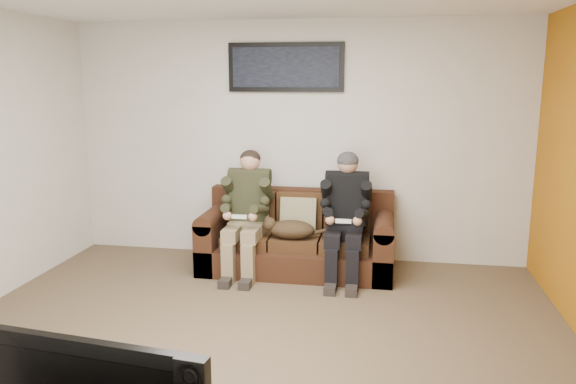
% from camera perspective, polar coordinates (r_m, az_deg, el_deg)
% --- Properties ---
extents(floor, '(5.00, 5.00, 0.00)m').
position_cam_1_polar(floor, '(4.41, -3.80, -15.31)').
color(floor, brown).
rests_on(floor, ground).
extents(wall_back, '(5.00, 0.00, 5.00)m').
position_cam_1_polar(wall_back, '(6.18, 0.92, 5.12)').
color(wall_back, beige).
rests_on(wall_back, ground).
extents(wall_front, '(5.00, 0.00, 5.00)m').
position_cam_1_polar(wall_front, '(1.96, -20.11, -9.77)').
color(wall_front, beige).
rests_on(wall_front, ground).
extents(sofa, '(1.98, 0.86, 0.81)m').
position_cam_1_polar(sofa, '(5.95, 1.02, -4.91)').
color(sofa, '#381D10').
rests_on(sofa, ground).
extents(throw_pillow, '(0.38, 0.18, 0.37)m').
position_cam_1_polar(throw_pillow, '(5.91, 1.08, -2.30)').
color(throw_pillow, '#90885E').
rests_on(throw_pillow, sofa).
extents(throw_blanket, '(0.41, 0.20, 0.07)m').
position_cam_1_polar(throw_blanket, '(6.18, -4.11, 0.50)').
color(throw_blanket, gray).
rests_on(throw_blanket, sofa).
extents(person_left, '(0.51, 0.87, 1.25)m').
position_cam_1_polar(person_left, '(5.79, -4.20, -1.43)').
color(person_left, '#897656').
rests_on(person_left, sofa).
extents(person_right, '(0.51, 0.86, 1.26)m').
position_cam_1_polar(person_right, '(5.64, 5.89, -1.78)').
color(person_right, black).
rests_on(person_right, sofa).
extents(cat, '(0.66, 0.26, 0.24)m').
position_cam_1_polar(cat, '(5.66, 0.17, -3.77)').
color(cat, '#4A341D').
rests_on(cat, sofa).
extents(framed_poster, '(1.25, 0.05, 0.52)m').
position_cam_1_polar(framed_poster, '(6.13, -0.24, 12.56)').
color(framed_poster, black).
rests_on(framed_poster, wall_back).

